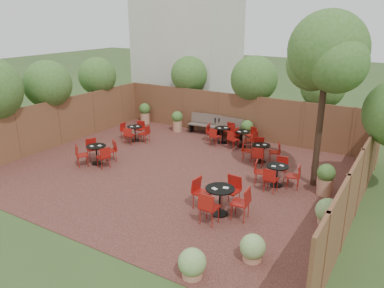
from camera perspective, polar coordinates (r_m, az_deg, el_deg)
The scene contains 13 objects.
ground at distance 13.83m, azimuth -2.29°, elevation -4.26°, with size 80.00×80.00×0.00m, color #354F23.
courtyard_paving at distance 13.83m, azimuth -2.29°, elevation -4.22°, with size 12.00×10.00×0.02m, color #351915.
fence_back at distance 17.67m, azimuth 6.70°, elevation 4.19°, with size 12.00×0.08×2.00m, color brown.
fence_left at distance 17.40m, azimuth -19.06°, elevation 3.05°, with size 0.08×10.00×2.00m, color brown.
fence_right at distance 11.50m, azimuth 23.52°, elevation -5.42°, with size 0.08×10.00×2.00m, color brown.
neighbour_building at distance 21.94m, azimuth -0.60°, elevation 15.09°, with size 5.00×4.00×8.00m, color beige.
overhang_foliage at distance 15.85m, azimuth -4.87°, elevation 8.62°, with size 15.58×10.47×2.49m.
courtyard_tree at distance 12.37m, azimuth 19.44°, elevation 12.18°, with size 2.60×2.50×5.56m.
park_bench_left at distance 18.12m, azimuth 1.92°, elevation 3.06°, with size 1.56×0.63×0.94m.
park_bench_right at distance 17.59m, azimuth 5.25°, elevation 2.48°, with size 1.52×0.53×0.93m.
bistro_tables at distance 14.25m, azimuth 2.02°, elevation -1.65°, with size 8.48×7.26×0.94m.
planters at distance 16.81m, azimuth 2.62°, elevation 2.01°, with size 10.54×4.24×1.05m.
low_shrubs at distance 9.65m, azimuth 11.63°, elevation -13.25°, with size 2.61×4.43×0.73m.
Camera 1 is at (7.10, -10.57, 5.40)m, focal length 35.82 mm.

